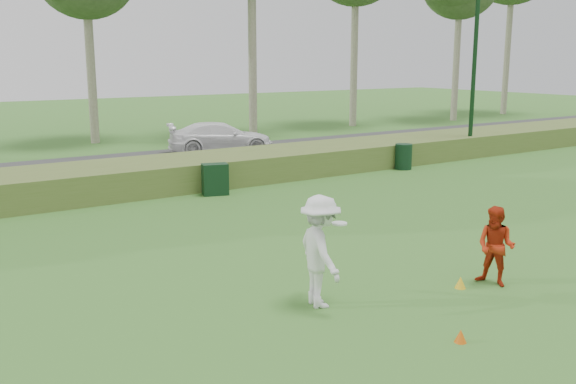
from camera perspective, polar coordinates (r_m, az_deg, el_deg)
ground at (r=11.45m, az=11.30°, el=-9.85°), size 120.00×120.00×0.00m
reed_strip at (r=21.23m, az=-12.02°, el=1.45°), size 80.00×3.00×0.90m
park_road at (r=25.95m, az=-16.08°, el=2.17°), size 80.00×6.00×0.06m
lamp_post at (r=28.45m, az=16.43°, el=14.22°), size 0.70×0.70×8.18m
player_white at (r=10.93m, az=2.89°, el=-5.29°), size 1.03×1.38×1.94m
player_red at (r=12.57m, az=18.00°, el=-4.61°), size 0.76×0.87×1.50m
cone_orange at (r=10.18m, az=15.09°, el=-12.25°), size 0.18×0.18×0.20m
cone_yellow at (r=12.39m, az=15.08°, el=-7.77°), size 0.20×0.20×0.22m
utility_cabinet at (r=20.03m, az=-6.50°, el=1.13°), size 0.89×0.69×0.98m
trash_bin at (r=24.91m, az=10.22°, el=3.12°), size 0.77×0.77×0.97m
car_right at (r=28.60m, az=-6.01°, el=4.84°), size 4.97×3.28×1.34m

